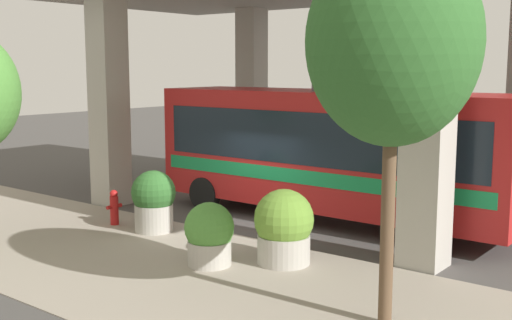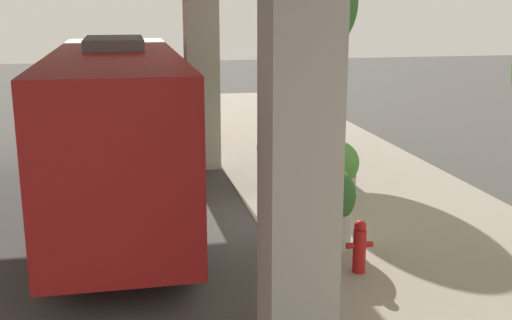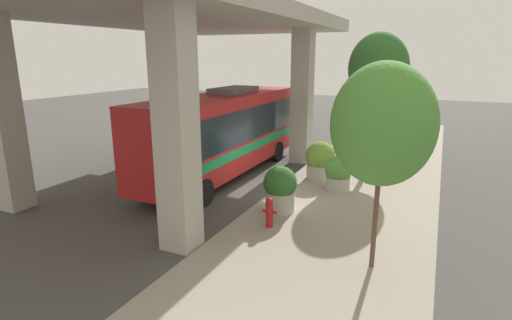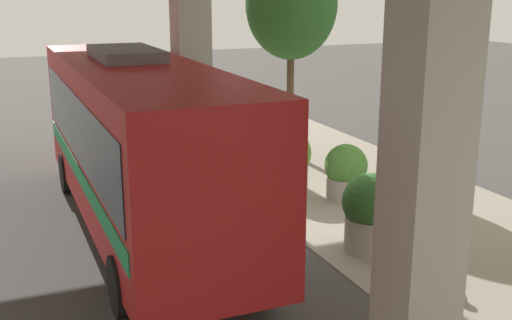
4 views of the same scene
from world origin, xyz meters
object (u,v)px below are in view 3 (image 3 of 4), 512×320
object	(u,v)px
planter_back	(280,189)
street_tree_far	(378,69)
planter_front	(338,174)
planter_middle	(320,161)
street_tree_near	(383,125)
bus	(223,130)
fire_hydrant	(269,212)

from	to	relation	value
planter_back	street_tree_far	world-z (taller)	street_tree_far
planter_front	street_tree_far	size ratio (longest dim) A/B	0.22
planter_middle	street_tree_near	distance (m)	7.99
planter_front	street_tree_near	size ratio (longest dim) A/B	0.27
planter_front	planter_back	xyz separation A→B (m)	(1.25, 3.06, 0.13)
bus	planter_back	world-z (taller)	bus
planter_back	street_tree_far	bearing A→B (deg)	-103.83
planter_back	street_tree_far	distance (m)	8.57
street_tree_near	planter_middle	bearing A→B (deg)	-63.76
planter_middle	street_tree_near	world-z (taller)	street_tree_near
fire_hydrant	street_tree_far	world-z (taller)	street_tree_far
planter_front	planter_back	distance (m)	3.31
bus	street_tree_near	world-z (taller)	street_tree_near
fire_hydrant	street_tree_far	size ratio (longest dim) A/B	0.15
fire_hydrant	street_tree_near	world-z (taller)	street_tree_near
fire_hydrant	planter_front	world-z (taller)	planter_front
planter_front	planter_middle	distance (m)	1.60
bus	planter_middle	distance (m)	4.40
fire_hydrant	planter_back	bearing A→B (deg)	-82.05
fire_hydrant	street_tree_near	bearing A→B (deg)	161.26
planter_middle	fire_hydrant	bearing A→B (deg)	90.13
planter_middle	planter_back	world-z (taller)	planter_middle
bus	planter_front	distance (m)	5.28
fire_hydrant	planter_front	xyz separation A→B (m)	(-1.06, -4.40, 0.20)
bus	planter_back	xyz separation A→B (m)	(-3.85, 2.96, -1.25)
bus	planter_middle	bearing A→B (deg)	-162.38
planter_middle	planter_front	bearing A→B (deg)	132.31
fire_hydrant	planter_front	distance (m)	4.53
street_tree_near	street_tree_far	xyz separation A→B (m)	(1.64, -9.94, 0.96)
bus	street_tree_far	bearing A→B (deg)	-141.57
bus	planter_middle	world-z (taller)	bus
planter_middle	planter_back	distance (m)	4.24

